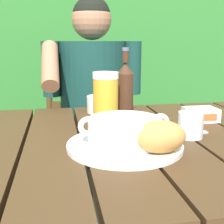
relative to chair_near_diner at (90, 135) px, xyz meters
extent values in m
cube|color=#47311A|center=(-0.19, -0.85, 0.24)|extent=(0.14, 0.83, 0.04)
cube|color=#47311A|center=(-0.04, -0.85, 0.24)|extent=(0.14, 0.83, 0.04)
cube|color=#47311A|center=(0.12, -0.85, 0.24)|extent=(0.14, 0.83, 0.04)
cube|color=#47311A|center=(0.27, -0.85, 0.24)|extent=(0.14, 0.83, 0.04)
cube|color=#47311A|center=(-0.04, -0.46, 0.18)|extent=(1.33, 0.03, 0.08)
cube|color=#2E782E|center=(-0.04, 0.94, 0.41)|extent=(3.17, 0.60, 1.80)
cylinder|color=#4C3823|center=(-0.50, 1.09, 0.17)|extent=(0.10, 0.10, 1.31)
cylinder|color=#4C3823|center=(0.29, 1.09, 0.41)|extent=(0.10, 0.10, 1.79)
cylinder|color=#4E381A|center=(0.22, -0.24, -0.26)|extent=(0.04, 0.04, 0.46)
cylinder|color=#4E381A|center=(-0.22, -0.24, -0.26)|extent=(0.04, 0.04, 0.46)
cylinder|color=#4E381A|center=(0.22, 0.13, -0.26)|extent=(0.04, 0.04, 0.46)
cylinder|color=#4E381A|center=(-0.22, 0.13, -0.26)|extent=(0.04, 0.04, 0.46)
cube|color=#4E381A|center=(0.00, -0.05, -0.02)|extent=(0.49, 0.41, 0.02)
cylinder|color=#4E381A|center=(0.22, 0.13, 0.23)|extent=(0.04, 0.04, 0.52)
cylinder|color=#4E381A|center=(-0.22, 0.13, 0.23)|extent=(0.04, 0.04, 0.52)
cube|color=#4E381A|center=(0.00, 0.13, 0.15)|extent=(0.45, 0.02, 0.04)
cube|color=#4E381A|center=(0.00, 0.13, 0.29)|extent=(0.45, 0.02, 0.04)
cube|color=#4E381A|center=(0.00, 0.13, 0.42)|extent=(0.45, 0.02, 0.04)
cylinder|color=#143D36|center=(0.08, -0.35, -0.26)|extent=(0.11, 0.11, 0.45)
cylinder|color=#143D36|center=(0.08, -0.25, 0.02)|extent=(0.13, 0.40, 0.13)
cylinder|color=#143D36|center=(-0.09, -0.35, -0.26)|extent=(0.11, 0.11, 0.45)
cylinder|color=#143D36|center=(-0.09, -0.25, 0.02)|extent=(0.13, 0.40, 0.13)
cylinder|color=#143D36|center=(0.00, -0.15, 0.27)|extent=(0.32, 0.32, 0.50)
sphere|color=#A06E50|center=(0.00, -0.15, 0.62)|extent=(0.19, 0.19, 0.19)
sphere|color=black|center=(0.00, -0.15, 0.64)|extent=(0.18, 0.18, 0.18)
cylinder|color=#143D36|center=(0.20, -0.17, 0.39)|extent=(0.08, 0.08, 0.26)
cylinder|color=#143D36|center=(-0.20, -0.17, 0.39)|extent=(0.08, 0.08, 0.26)
cylinder|color=#A06E50|center=(-0.20, -0.33, 0.42)|extent=(0.07, 0.25, 0.21)
cylinder|color=white|center=(-0.01, -0.93, 0.26)|extent=(0.30, 0.30, 0.01)
cylinder|color=white|center=(-0.01, -0.93, 0.30)|extent=(0.19, 0.19, 0.06)
cylinder|color=#B4541B|center=(-0.01, -0.93, 0.32)|extent=(0.16, 0.16, 0.01)
torus|color=white|center=(-0.10, -0.93, 0.32)|extent=(0.05, 0.01, 0.05)
torus|color=white|center=(0.08, -0.93, 0.32)|extent=(0.05, 0.01, 0.05)
ellipsoid|color=#CB9247|center=(0.06, -1.01, 0.31)|extent=(0.13, 0.10, 0.07)
cylinder|color=gold|center=(-0.02, -0.72, 0.33)|extent=(0.08, 0.08, 0.15)
cylinder|color=white|center=(-0.02, -0.72, 0.42)|extent=(0.08, 0.08, 0.02)
cylinder|color=#43281A|center=(0.06, -0.64, 0.34)|extent=(0.06, 0.06, 0.16)
cone|color=#43281A|center=(0.06, -0.64, 0.43)|extent=(0.06, 0.06, 0.04)
cylinder|color=#43281A|center=(0.06, -0.64, 0.47)|extent=(0.02, 0.02, 0.04)
cylinder|color=slate|center=(0.06, -0.64, 0.50)|extent=(0.02, 0.02, 0.01)
cylinder|color=silver|center=(0.19, -0.88, 0.29)|extent=(0.07, 0.07, 0.07)
cube|color=white|center=(0.30, -0.72, 0.28)|extent=(0.11, 0.08, 0.04)
cube|color=orange|center=(0.30, -0.76, 0.28)|extent=(0.08, 0.00, 0.02)
cube|color=silver|center=(0.19, -0.86, 0.26)|extent=(0.13, 0.04, 0.00)
cube|color=black|center=(0.12, -0.87, 0.26)|extent=(0.07, 0.03, 0.01)
cylinder|color=white|center=(0.00, -0.53, 0.29)|extent=(0.13, 0.13, 0.06)
camera|label=1|loc=(-0.17, -1.64, 0.52)|focal=48.19mm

